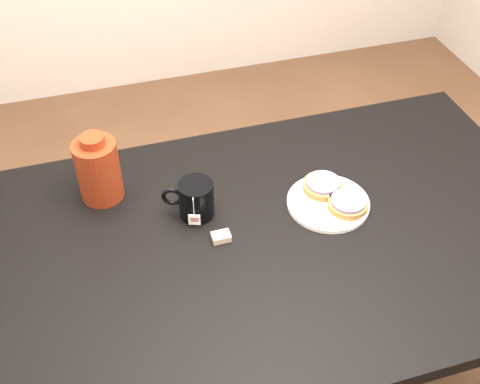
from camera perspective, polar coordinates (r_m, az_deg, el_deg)
The scene contains 7 objects.
table at distance 1.57m, azimuth 4.66°, elevation -5.83°, with size 1.40×0.90×0.75m.
plate at distance 1.58m, azimuth 8.36°, elevation -0.97°, with size 0.21×0.21×0.02m.
bagel_back at distance 1.60m, azimuth 7.87°, elevation 0.64°, with size 0.12×0.12×0.03m.
bagel_front at distance 1.56m, azimuth 10.20°, elevation -1.10°, with size 0.12×0.12×0.03m.
mug at distance 1.51m, azimuth -4.26°, elevation -0.67°, with size 0.14×0.12×0.10m.
teabag_pouch at distance 1.48m, azimuth -1.80°, elevation -4.27°, with size 0.04×0.03×0.02m, color #C6B793.
bagel_package at distance 1.58m, azimuth -13.30°, elevation 2.10°, with size 0.14×0.14×0.19m.
Camera 1 is at (-0.42, -0.96, 1.83)m, focal length 45.00 mm.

